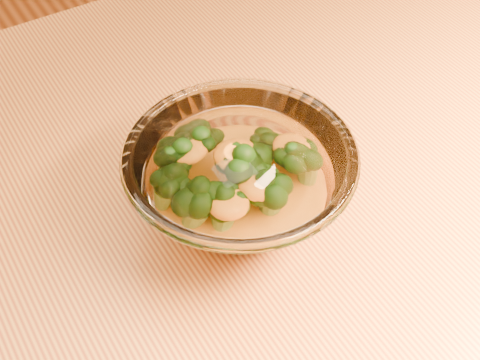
{
  "coord_description": "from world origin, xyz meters",
  "views": [
    {
      "loc": [
        -0.32,
        -0.36,
        1.23
      ],
      "look_at": [
        -0.11,
        -0.01,
        0.8
      ],
      "focal_mm": 50.0,
      "sensor_mm": 36.0,
      "label": 1
    }
  ],
  "objects": [
    {
      "name": "broccoli_heap",
      "position": [
        -0.12,
        -0.01,
        0.81
      ],
      "size": [
        0.15,
        0.12,
        0.06
      ],
      "color": "black",
      "rests_on": "cheese_sauce"
    },
    {
      "name": "cheese_sauce",
      "position": [
        -0.11,
        -0.01,
        0.78
      ],
      "size": [
        0.11,
        0.11,
        0.03
      ],
      "primitive_type": "ellipsoid",
      "color": "#FFAA15",
      "rests_on": "glass_bowl"
    },
    {
      "name": "table",
      "position": [
        0.0,
        0.0,
        0.65
      ],
      "size": [
        1.2,
        0.8,
        0.75
      ],
      "color": "#BD8A38",
      "rests_on": "ground"
    },
    {
      "name": "glass_bowl",
      "position": [
        -0.11,
        -0.01,
        0.8
      ],
      "size": [
        0.2,
        0.2,
        0.09
      ],
      "color": "white",
      "rests_on": "table"
    }
  ]
}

